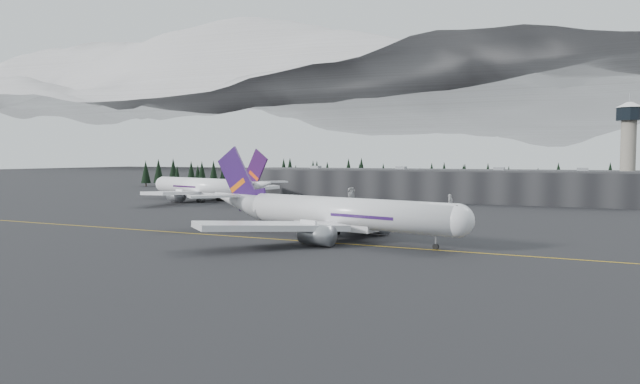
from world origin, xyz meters
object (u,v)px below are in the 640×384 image
at_px(jet_main, 325,212).
at_px(gse_vehicle_b, 451,204).
at_px(terminal, 424,184).
at_px(control_tower, 628,141).
at_px(jet_parked, 208,187).
at_px(gse_vehicle_a, 351,200).

xyz_separation_m(jet_main, gse_vehicle_b, (8.21, 94.08, -5.02)).
xyz_separation_m(terminal, jet_main, (8.33, -120.81, -0.56)).
height_order(control_tower, gse_vehicle_b, control_tower).
height_order(jet_main, gse_vehicle_b, jet_main).
relative_size(control_tower, jet_parked, 0.55).
height_order(terminal, jet_main, jet_main).
bearing_deg(jet_main, gse_vehicle_a, 120.58).
relative_size(terminal, gse_vehicle_a, 28.06).
distance_m(control_tower, gse_vehicle_a, 104.40).
bearing_deg(jet_main, control_tower, 74.19).
xyz_separation_m(terminal, control_tower, (75.00, 3.00, 17.11)).
distance_m(terminal, jet_main, 121.09).
relative_size(terminal, gse_vehicle_b, 37.79).
relative_size(control_tower, jet_main, 0.55).
bearing_deg(gse_vehicle_b, control_tower, 83.91).
distance_m(terminal, control_tower, 76.98).
bearing_deg(jet_parked, control_tower, -144.53).
relative_size(control_tower, gse_vehicle_b, 8.90).
height_order(jet_parked, gse_vehicle_b, jet_parked).
distance_m(jet_main, gse_vehicle_b, 94.57).
bearing_deg(jet_main, terminal, 106.44).
xyz_separation_m(terminal, jet_parked, (-74.73, -47.69, -0.47)).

